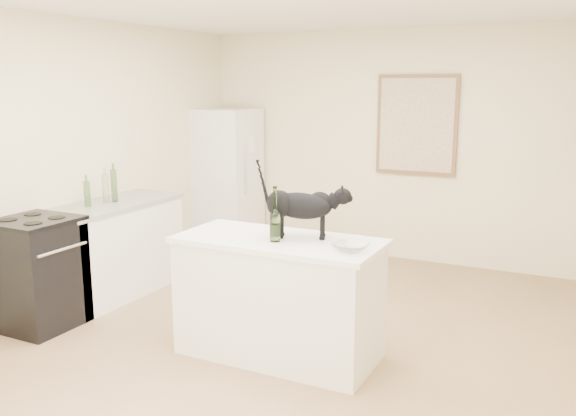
{
  "coord_description": "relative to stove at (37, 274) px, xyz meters",
  "views": [
    {
      "loc": [
        2.09,
        -4.01,
        2.0
      ],
      "look_at": [
        0.15,
        -0.15,
        1.12
      ],
      "focal_mm": 38.21,
      "sensor_mm": 36.0,
      "label": 1
    }
  ],
  "objects": [
    {
      "name": "fridge",
      "position": [
        0.0,
        2.95,
        0.4
      ],
      "size": [
        0.68,
        0.68,
        1.7
      ],
      "primitive_type": "cube",
      "color": "white",
      "rests_on": "floor"
    },
    {
      "name": "left_countertop",
      "position": [
        0.0,
        0.9,
        0.43
      ],
      "size": [
        0.62,
        1.44,
        0.04
      ],
      "primitive_type": "cube",
      "color": "gray",
      "rests_on": "left_cabinets"
    },
    {
      "name": "counter_bottle_cluster",
      "position": [
        -0.02,
        0.84,
        0.59
      ],
      "size": [
        0.12,
        0.35,
        0.31
      ],
      "color": "#A1AFA3",
      "rests_on": "left_countertop"
    },
    {
      "name": "fridge_paper",
      "position": [
        0.34,
        2.92,
        0.83
      ],
      "size": [
        0.07,
        0.15,
        0.2
      ],
      "primitive_type": "cube",
      "rotation": [
        0.0,
        0.0,
        -0.39
      ],
      "color": "silver",
      "rests_on": "fridge"
    },
    {
      "name": "glass_bowl",
      "position": [
        2.64,
        0.3,
        0.48
      ],
      "size": [
        0.27,
        0.27,
        0.06
      ],
      "primitive_type": "imported",
      "rotation": [
        0.0,
        0.0,
        -0.19
      ],
      "color": "white",
      "rests_on": "island_top"
    },
    {
      "name": "wall_left",
      "position": [
        -0.3,
        0.6,
        0.85
      ],
      "size": [
        0.0,
        5.5,
        5.5
      ],
      "primitive_type": "plane",
      "rotation": [
        1.57,
        0.0,
        1.57
      ],
      "color": "#F3E2BC",
      "rests_on": "ground"
    },
    {
      "name": "artwork_frame",
      "position": [
        2.25,
        3.32,
        1.1
      ],
      "size": [
        0.9,
        0.03,
        1.1
      ],
      "primitive_type": "cube",
      "color": "brown",
      "rests_on": "wall_back"
    },
    {
      "name": "wine_bottle",
      "position": [
        2.07,
        0.31,
        0.62
      ],
      "size": [
        0.09,
        0.09,
        0.35
      ],
      "primitive_type": "cylinder",
      "rotation": [
        0.0,
        0.0,
        0.22
      ],
      "color": "#356126",
      "rests_on": "island_top"
    },
    {
      "name": "stove",
      "position": [
        0.0,
        0.0,
        0.0
      ],
      "size": [
        0.6,
        0.6,
        0.9
      ],
      "primitive_type": "cube",
      "color": "black",
      "rests_on": "floor"
    },
    {
      "name": "island_base",
      "position": [
        2.05,
        0.4,
        -0.02
      ],
      "size": [
        1.44,
        0.67,
        0.86
      ],
      "primitive_type": "cube",
      "color": "white",
      "rests_on": "floor"
    },
    {
      "name": "artwork_canvas",
      "position": [
        2.25,
        3.3,
        1.1
      ],
      "size": [
        0.82,
        0.0,
        1.02
      ],
      "primitive_type": "cube",
      "color": "beige",
      "rests_on": "wall_back"
    },
    {
      "name": "black_cat",
      "position": [
        2.18,
        0.49,
        0.66
      ],
      "size": [
        0.63,
        0.38,
        0.42
      ],
      "primitive_type": null,
      "rotation": [
        0.0,
        0.0,
        0.36
      ],
      "color": "black",
      "rests_on": "island_top"
    },
    {
      "name": "wall_back",
      "position": [
        1.95,
        3.35,
        0.85
      ],
      "size": [
        4.5,
        0.0,
        4.5
      ],
      "primitive_type": "plane",
      "rotation": [
        1.57,
        0.0,
        0.0
      ],
      "color": "#F3E2BC",
      "rests_on": "ground"
    },
    {
      "name": "left_cabinets",
      "position": [
        0.0,
        0.9,
        -0.02
      ],
      "size": [
        0.6,
        1.4,
        0.86
      ],
      "primitive_type": "cube",
      "color": "white",
      "rests_on": "floor"
    },
    {
      "name": "island_top",
      "position": [
        2.05,
        0.4,
        0.43
      ],
      "size": [
        1.5,
        0.7,
        0.04
      ],
      "primitive_type": "cube",
      "color": "white",
      "rests_on": "island_base"
    },
    {
      "name": "floor",
      "position": [
        1.95,
        0.6,
        -0.45
      ],
      "size": [
        5.5,
        5.5,
        0.0
      ],
      "primitive_type": "plane",
      "color": "#9F7954",
      "rests_on": "ground"
    }
  ]
}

